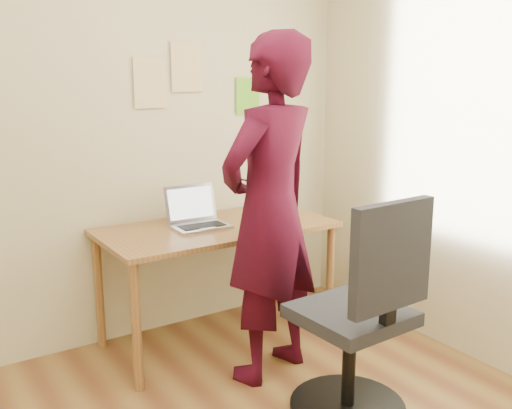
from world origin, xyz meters
TOP-DOWN VIEW (x-y plane):
  - room at (0.00, 0.00)m, footprint 3.58×3.58m
  - desk at (0.61, 1.38)m, footprint 1.40×0.70m
  - laptop at (0.51, 1.44)m, footprint 0.34×0.30m
  - paper_sheet at (0.97, 1.35)m, footprint 0.30×0.35m
  - phone at (0.78, 1.17)m, footprint 0.10×0.13m
  - wall_note_left at (0.37, 1.74)m, footprint 0.21×0.00m
  - wall_note_mid at (0.62, 1.74)m, footprint 0.21×0.00m
  - wall_note_right at (1.06, 1.74)m, footprint 0.18×0.00m
  - office_chair at (0.76, 0.27)m, footprint 0.57×0.57m
  - person at (0.65, 0.88)m, footprint 0.77×0.62m

SIDE VIEW (x-z plane):
  - office_chair at x=0.76m, z-range -0.08..1.02m
  - desk at x=0.61m, z-range 0.28..1.02m
  - paper_sheet at x=0.97m, z-range 0.74..0.74m
  - phone at x=0.78m, z-range 0.74..0.75m
  - laptop at x=0.51m, z-range 0.67..0.91m
  - person at x=0.65m, z-range 0.00..1.85m
  - room at x=0.00m, z-range -0.04..2.74m
  - wall_note_right at x=1.06m, z-range 1.37..1.61m
  - wall_note_left at x=0.37m, z-range 1.43..1.73m
  - wall_note_mid at x=0.62m, z-range 1.53..1.83m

